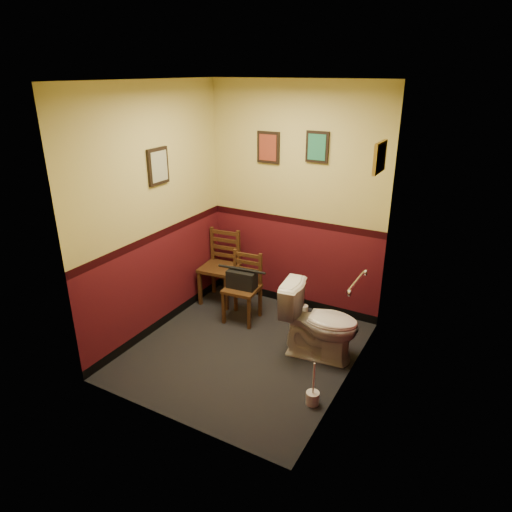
# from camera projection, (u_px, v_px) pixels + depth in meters

# --- Properties ---
(floor) EXTENTS (2.20, 2.40, 0.00)m
(floor) POSITION_uv_depth(u_px,v_px,m) (245.00, 350.00, 4.88)
(floor) COLOR black
(floor) RESTS_ON ground
(ceiling) EXTENTS (2.20, 2.40, 0.00)m
(ceiling) POSITION_uv_depth(u_px,v_px,m) (242.00, 80.00, 3.85)
(ceiling) COLOR silver
(ceiling) RESTS_ON ground
(wall_back) EXTENTS (2.20, 0.00, 2.70)m
(wall_back) POSITION_uv_depth(u_px,v_px,m) (295.00, 201.00, 5.34)
(wall_back) COLOR #501118
(wall_back) RESTS_ON ground
(wall_front) EXTENTS (2.20, 0.00, 2.70)m
(wall_front) POSITION_uv_depth(u_px,v_px,m) (162.00, 277.00, 3.39)
(wall_front) COLOR #501118
(wall_front) RESTS_ON ground
(wall_left) EXTENTS (0.00, 2.40, 2.70)m
(wall_left) POSITION_uv_depth(u_px,v_px,m) (154.00, 215.00, 4.86)
(wall_left) COLOR #501118
(wall_left) RESTS_ON ground
(wall_right) EXTENTS (0.00, 2.40, 2.70)m
(wall_right) POSITION_uv_depth(u_px,v_px,m) (355.00, 251.00, 3.87)
(wall_right) COLOR #501118
(wall_right) RESTS_ON ground
(grab_bar) EXTENTS (0.05, 0.56, 0.06)m
(grab_bar) POSITION_uv_depth(u_px,v_px,m) (356.00, 282.00, 4.24)
(grab_bar) COLOR silver
(grab_bar) RESTS_ON wall_right
(framed_print_back_a) EXTENTS (0.28, 0.04, 0.36)m
(framed_print_back_a) POSITION_uv_depth(u_px,v_px,m) (268.00, 147.00, 5.25)
(framed_print_back_a) COLOR black
(framed_print_back_a) RESTS_ON wall_back
(framed_print_back_b) EXTENTS (0.26, 0.04, 0.34)m
(framed_print_back_b) POSITION_uv_depth(u_px,v_px,m) (317.00, 147.00, 4.96)
(framed_print_back_b) COLOR black
(framed_print_back_b) RESTS_ON wall_back
(framed_print_left) EXTENTS (0.04, 0.30, 0.38)m
(framed_print_left) POSITION_uv_depth(u_px,v_px,m) (158.00, 166.00, 4.74)
(framed_print_left) COLOR black
(framed_print_left) RESTS_ON wall_left
(framed_print_right) EXTENTS (0.04, 0.34, 0.28)m
(framed_print_right) POSITION_uv_depth(u_px,v_px,m) (380.00, 157.00, 4.10)
(framed_print_right) COLOR olive
(framed_print_right) RESTS_ON wall_right
(toilet) EXTENTS (0.85, 0.54, 0.79)m
(toilet) POSITION_uv_depth(u_px,v_px,m) (320.00, 322.00, 4.65)
(toilet) COLOR white
(toilet) RESTS_ON floor
(toilet_brush) EXTENTS (0.12, 0.12, 0.43)m
(toilet_brush) POSITION_uv_depth(u_px,v_px,m) (313.00, 397.00, 4.07)
(toilet_brush) COLOR silver
(toilet_brush) RESTS_ON floor
(chair_left) EXTENTS (0.47, 0.47, 0.92)m
(chair_left) POSITION_uv_depth(u_px,v_px,m) (221.00, 267.00, 5.79)
(chair_left) COLOR #472B15
(chair_left) RESTS_ON floor
(chair_right) EXTENTS (0.41, 0.41, 0.81)m
(chair_right) POSITION_uv_depth(u_px,v_px,m) (243.00, 287.00, 5.36)
(chair_right) COLOR #472B15
(chair_right) RESTS_ON floor
(handbag) EXTENTS (0.35, 0.20, 0.25)m
(handbag) POSITION_uv_depth(u_px,v_px,m) (242.00, 279.00, 5.28)
(handbag) COLOR black
(handbag) RESTS_ON chair_right
(tp_stack) EXTENTS (0.21, 0.11, 0.18)m
(tp_stack) POSITION_uv_depth(u_px,v_px,m) (300.00, 306.00, 5.63)
(tp_stack) COLOR silver
(tp_stack) RESTS_ON floor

